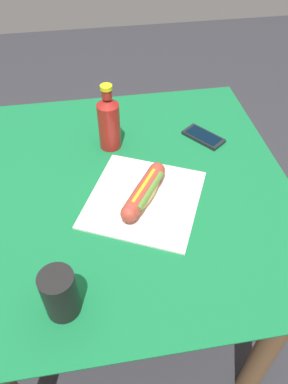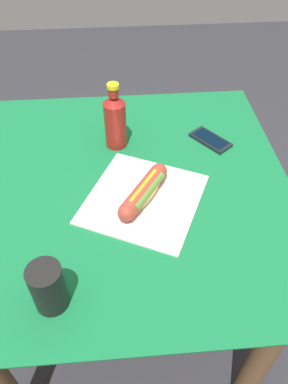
% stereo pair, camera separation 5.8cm
% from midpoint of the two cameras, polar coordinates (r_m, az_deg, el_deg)
% --- Properties ---
extents(ground_plane, '(6.00, 6.00, 0.00)m').
position_cam_midpoint_polar(ground_plane, '(1.68, -1.20, -17.08)').
color(ground_plane, '#2D2D33').
rests_on(ground_plane, ground).
extents(dining_table, '(0.98, 0.98, 0.73)m').
position_cam_midpoint_polar(dining_table, '(1.18, -1.63, -3.59)').
color(dining_table, brown).
rests_on(dining_table, ground).
extents(paper_wrapper, '(0.40, 0.40, 0.01)m').
position_cam_midpoint_polar(paper_wrapper, '(1.04, 1.60, -1.09)').
color(paper_wrapper, silver).
rests_on(paper_wrapper, dining_table).
extents(hot_dog, '(0.20, 0.15, 0.05)m').
position_cam_midpoint_polar(hot_dog, '(1.02, 1.68, 0.05)').
color(hot_dog, '#DBB26B').
rests_on(hot_dog, paper_wrapper).
extents(cell_phone, '(0.15, 0.13, 0.01)m').
position_cam_midpoint_polar(cell_phone, '(1.26, 11.45, 7.76)').
color(cell_phone, black).
rests_on(cell_phone, dining_table).
extents(soda_bottle, '(0.07, 0.07, 0.22)m').
position_cam_midpoint_polar(soda_bottle, '(1.18, -2.92, 10.83)').
color(soda_bottle, maroon).
rests_on(soda_bottle, dining_table).
extents(drinking_cup, '(0.07, 0.07, 0.12)m').
position_cam_midpoint_polar(drinking_cup, '(0.82, -12.29, -14.06)').
color(drinking_cup, black).
rests_on(drinking_cup, dining_table).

